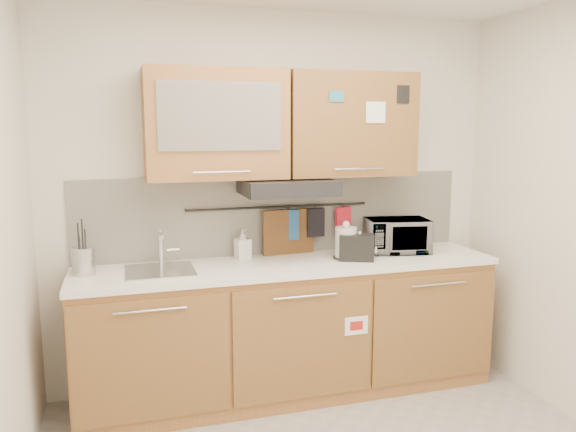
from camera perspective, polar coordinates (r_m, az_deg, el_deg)
wall_back at (r=3.98m, az=-1.10°, el=1.61°), size 3.20×0.00×3.20m
base_cabinet at (r=3.92m, az=0.20°, el=-12.04°), size 2.80×0.64×0.88m
countertop at (r=3.77m, az=0.21°, el=-5.02°), size 2.82×0.62×0.04m
backsplash at (r=3.99m, az=-1.04°, el=0.17°), size 2.80×0.02×0.56m
upper_cabinets at (r=3.78m, az=-0.45°, el=9.28°), size 1.82×0.37×0.70m
range_hood at (r=3.73m, az=-0.06°, el=2.96°), size 0.60×0.46×0.10m
sink at (r=3.63m, az=-12.86°, el=-5.40°), size 0.42×0.40×0.26m
utensil_rail at (r=3.94m, az=-0.90°, el=0.95°), size 1.30×0.02×0.02m
utensil_crock at (r=3.65m, az=-20.05°, el=-4.28°), size 0.18×0.18×0.34m
kettle at (r=3.87m, az=5.90°, el=-2.81°), size 0.20×0.20×0.26m
toaster at (r=3.84m, az=6.98°, el=-3.14°), size 0.27×0.22×0.18m
microwave at (r=4.12m, az=11.02°, el=-1.96°), size 0.48×0.36×0.24m
soap_bottle at (r=3.85m, az=-4.64°, el=-2.84°), size 0.11×0.11×0.21m
cutting_board at (r=3.99m, az=0.05°, el=-2.66°), size 0.38×0.06×0.47m
oven_mitt at (r=3.97m, az=0.18°, el=-0.87°), size 0.13×0.07×0.22m
dark_pouch at (r=4.03m, az=2.80°, el=-0.66°), size 0.13×0.04×0.21m
pot_holder at (r=4.10m, az=5.65°, el=-0.22°), size 0.13×0.06×0.16m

